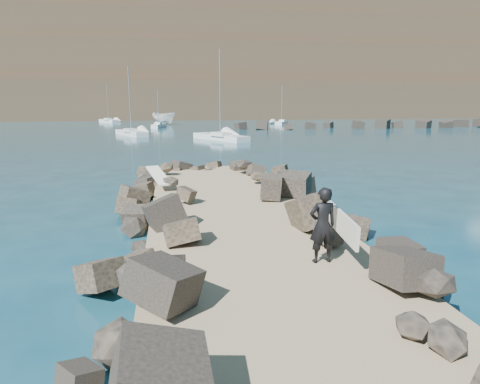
{
  "coord_description": "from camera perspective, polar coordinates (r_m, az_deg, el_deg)",
  "views": [
    {
      "loc": [
        -2.24,
        -14.77,
        4.45
      ],
      "look_at": [
        0.0,
        -1.0,
        1.5
      ],
      "focal_mm": 32.0,
      "sensor_mm": 36.0,
      "label": 1
    }
  ],
  "objects": [
    {
      "name": "sailboat_b",
      "position": [
        76.81,
        -10.78,
        8.69
      ],
      "size": [
        2.58,
        5.52,
        6.69
      ],
      "color": "silver",
      "rests_on": "ground"
    },
    {
      "name": "sailboat_a",
      "position": [
        59.6,
        -14.29,
        7.64
      ],
      "size": [
        4.86,
        7.58,
        9.13
      ],
      "color": "silver",
      "rests_on": "ground"
    },
    {
      "name": "jetty",
      "position": [
        13.61,
        0.68,
        -5.81
      ],
      "size": [
        6.0,
        26.0,
        0.6
      ],
      "primitive_type": "cube",
      "color": "#8C7759",
      "rests_on": "ground"
    },
    {
      "name": "surfer_with_board",
      "position": [
        10.55,
        11.29,
        -4.31
      ],
      "size": [
        0.89,
        2.32,
        1.87
      ],
      "color": "black",
      "rests_on": "jetty"
    },
    {
      "name": "sailboat_f",
      "position": [
        114.17,
        6.78,
        9.81
      ],
      "size": [
        2.48,
        6.29,
        7.51
      ],
      "color": "silver",
      "rests_on": "ground"
    },
    {
      "name": "boat_imported",
      "position": [
        86.67,
        -10.07,
        9.66
      ],
      "size": [
        5.89,
        6.68,
        2.52
      ],
      "primitive_type": "imported",
      "rotation": [
        0.0,
        0.0,
        0.65
      ],
      "color": "white",
      "rests_on": "ground"
    },
    {
      "name": "headland",
      "position": [
        175.58,
        -5.44,
        15.68
      ],
      "size": [
        360.0,
        140.0,
        32.0
      ],
      "primitive_type": "cube",
      "color": "#2D4919",
      "rests_on": "ground"
    },
    {
      "name": "headland_buildings",
      "position": [
        170.62,
        -2.92,
        21.9
      ],
      "size": [
        137.5,
        30.5,
        5.0
      ],
      "color": "white",
      "rests_on": "headland"
    },
    {
      "name": "surfboard_resting",
      "position": [
        19.87,
        -10.78,
        1.85
      ],
      "size": [
        1.25,
        2.45,
        0.08
      ],
      "primitive_type": "cube",
      "rotation": [
        0.0,
        0.0,
        0.29
      ],
      "color": "white",
      "rests_on": "riprap_left"
    },
    {
      "name": "sailboat_d",
      "position": [
        86.65,
        5.57,
        9.19
      ],
      "size": [
        4.01,
        6.28,
        7.69
      ],
      "color": "silver",
      "rests_on": "ground"
    },
    {
      "name": "breakwater_secondary",
      "position": [
        79.18,
        19.03,
        8.52
      ],
      "size": [
        52.0,
        4.0,
        1.2
      ],
      "primitive_type": "cube",
      "color": "black",
      "rests_on": "ground"
    },
    {
      "name": "ground",
      "position": [
        15.59,
        -0.59,
        -4.65
      ],
      "size": [
        800.0,
        800.0,
        0.0
      ],
      "primitive_type": "plane",
      "color": "#0F384C",
      "rests_on": "ground"
    },
    {
      "name": "riprap_right",
      "position": [
        14.77,
        11.52,
        -3.82
      ],
      "size": [
        2.6,
        22.0,
        1.0
      ],
      "primitive_type": "cube",
      "color": "black",
      "rests_on": "ground"
    },
    {
      "name": "sailboat_c",
      "position": [
        51.04,
        -2.63,
        7.33
      ],
      "size": [
        6.02,
        8.7,
        10.51
      ],
      "color": "silver",
      "rests_on": "ground"
    },
    {
      "name": "sailboat_e",
      "position": [
        98.48,
        -17.12,
        9.05
      ],
      "size": [
        4.87,
        6.55,
        8.22
      ],
      "color": "silver",
      "rests_on": "ground"
    },
    {
      "name": "riprap_left",
      "position": [
        13.86,
        -11.62,
        -4.87
      ],
      "size": [
        2.6,
        22.0,
        1.0
      ],
      "primitive_type": "cube",
      "color": "black",
      "rests_on": "ground"
    }
  ]
}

